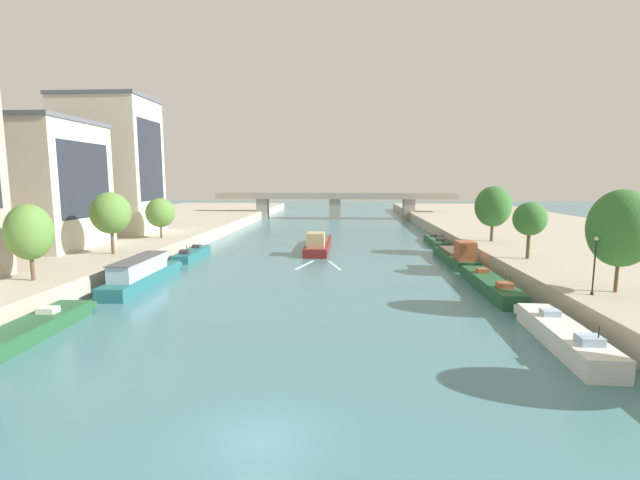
# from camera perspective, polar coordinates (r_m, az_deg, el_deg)

# --- Properties ---
(ground_plane) EXTENTS (400.00, 400.00, 0.00)m
(ground_plane) POSITION_cam_1_polar(r_m,az_deg,el_deg) (19.47, -7.57, -24.13)
(ground_plane) COLOR teal
(quay_left) EXTENTS (36.00, 170.00, 2.00)m
(quay_left) POSITION_cam_1_polar(r_m,az_deg,el_deg) (82.43, -25.87, 0.54)
(quay_left) COLOR #B2A893
(quay_left) RESTS_ON ground
(quay_right) EXTENTS (36.00, 170.00, 2.00)m
(quay_right) POSITION_cam_1_polar(r_m,az_deg,el_deg) (79.35, 28.75, 0.11)
(quay_right) COLOR #B2A893
(quay_right) RESTS_ON ground
(barge_midriver) EXTENTS (3.31, 17.11, 3.13)m
(barge_midriver) POSITION_cam_1_polar(r_m,az_deg,el_deg) (65.06, -0.23, -0.47)
(barge_midriver) COLOR maroon
(barge_midriver) RESTS_ON ground
(wake_behind_barge) EXTENTS (5.60, 5.88, 0.03)m
(wake_behind_barge) POSITION_cam_1_polar(r_m,az_deg,el_deg) (53.62, -0.09, -3.24)
(wake_behind_barge) COLOR silver
(wake_behind_barge) RESTS_ON ground
(moored_boat_left_second) EXTENTS (2.85, 12.93, 2.19)m
(moored_boat_left_second) POSITION_cam_1_polar(r_m,az_deg,el_deg) (34.73, -33.66, -9.76)
(moored_boat_left_second) COLOR #235633
(moored_boat_left_second) RESTS_ON ground
(moored_boat_left_end) EXTENTS (2.92, 14.51, 2.80)m
(moored_boat_left_end) POSITION_cam_1_polar(r_m,az_deg,el_deg) (46.84, -21.88, -3.99)
(moored_boat_left_end) COLOR #23666B
(moored_boat_left_end) RESTS_ON ground
(moored_boat_left_upstream) EXTENTS (2.54, 10.83, 2.09)m
(moored_boat_left_upstream) POSITION_cam_1_polar(r_m,az_deg,el_deg) (61.37, -16.08, -1.66)
(moored_boat_left_upstream) COLOR #23666B
(moored_boat_left_upstream) RESTS_ON ground
(moored_boat_right_gap_after) EXTENTS (2.68, 11.53, 2.39)m
(moored_boat_right_gap_after) POSITION_cam_1_polar(r_m,az_deg,el_deg) (31.98, 28.74, -10.66)
(moored_boat_right_gap_after) COLOR silver
(moored_boat_right_gap_after) RESTS_ON ground
(moored_boat_right_end) EXTENTS (2.24, 13.45, 2.34)m
(moored_boat_right_end) POSITION_cam_1_polar(r_m,az_deg,el_deg) (44.12, 21.02, -5.34)
(moored_boat_right_end) COLOR #235633
(moored_boat_right_end) RESTS_ON ground
(moored_boat_right_lone) EXTENTS (2.94, 13.66, 3.25)m
(moored_boat_right_lone) POSITION_cam_1_polar(r_m,az_deg,el_deg) (57.34, 17.11, -1.93)
(moored_boat_right_lone) COLOR #235633
(moored_boat_right_lone) RESTS_ON ground
(moored_boat_right_near) EXTENTS (2.19, 11.75, 2.07)m
(moored_boat_right_near) POSITION_cam_1_polar(r_m,az_deg,el_deg) (73.28, 14.68, -0.12)
(moored_boat_right_near) COLOR #235633
(moored_boat_right_near) RESTS_ON ground
(tree_left_second) EXTENTS (3.62, 3.62, 6.32)m
(tree_left_second) POSITION_cam_1_polar(r_m,az_deg,el_deg) (43.23, -33.28, 0.85)
(tree_left_second) COLOR brown
(tree_left_second) RESTS_ON quay_left
(tree_left_past_mid) EXTENTS (4.31, 4.31, 6.89)m
(tree_left_past_mid) POSITION_cam_1_polar(r_m,az_deg,el_deg) (54.38, -25.29, 3.14)
(tree_left_past_mid) COLOR brown
(tree_left_past_mid) RESTS_ON quay_left
(tree_left_midway) EXTENTS (3.98, 3.98, 5.67)m
(tree_left_midway) POSITION_cam_1_polar(r_m,az_deg,el_deg) (66.71, -19.83, 3.31)
(tree_left_midway) COLOR brown
(tree_left_midway) RESTS_ON quay_left
(tree_right_past_mid) EXTENTS (4.53, 4.53, 7.58)m
(tree_right_past_mid) POSITION_cam_1_polar(r_m,az_deg,el_deg) (38.98, 34.20, 1.24)
(tree_right_past_mid) COLOR brown
(tree_right_past_mid) RESTS_ON quay_right
(tree_right_midway) EXTENTS (3.39, 3.39, 5.95)m
(tree_right_midway) POSITION_cam_1_polar(r_m,az_deg,el_deg) (51.16, 25.35, 2.44)
(tree_right_midway) COLOR brown
(tree_right_midway) RESTS_ON quay_right
(tree_right_nearest) EXTENTS (4.75, 4.75, 7.39)m
(tree_right_nearest) POSITION_cam_1_polar(r_m,az_deg,el_deg) (63.97, 21.35, 4.03)
(tree_right_nearest) COLOR brown
(tree_right_nearest) RESTS_ON quay_right
(lamppost_right_bank) EXTENTS (0.28, 0.28, 4.24)m
(lamppost_right_bank) POSITION_cam_1_polar(r_m,az_deg,el_deg) (37.38, 31.79, -2.53)
(lamppost_right_bank) COLOR black
(lamppost_right_bank) RESTS_ON quay_right
(building_left_tall) EXTENTS (10.83, 12.91, 15.39)m
(building_left_tall) POSITION_cam_1_polar(r_m,az_deg,el_deg) (63.14, -31.94, 6.10)
(building_left_tall) COLOR beige
(building_left_tall) RESTS_ON quay_left
(building_left_middle) EXTENTS (13.28, 10.32, 20.69)m
(building_left_middle) POSITION_cam_1_polar(r_m,az_deg,el_deg) (76.28, -25.32, 8.61)
(building_left_middle) COLOR beige
(building_left_middle) RESTS_ON quay_left
(bridge_far) EXTENTS (62.28, 4.40, 6.74)m
(bridge_far) POSITION_cam_1_polar(r_m,az_deg,el_deg) (116.47, 1.93, 4.84)
(bridge_far) COLOR gray
(bridge_far) RESTS_ON ground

